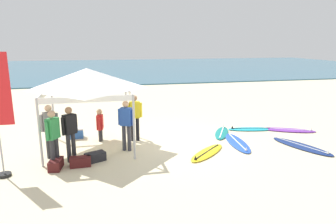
# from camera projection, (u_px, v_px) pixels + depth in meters

# --- Properties ---
(ground_plane) EXTENTS (80.00, 80.00, 0.00)m
(ground_plane) POSITION_uv_depth(u_px,v_px,m) (169.00, 142.00, 11.09)
(ground_plane) COLOR beige
(sea) EXTENTS (80.00, 36.00, 0.10)m
(sea) POSITION_uv_depth(u_px,v_px,m) (117.00, 67.00, 42.38)
(sea) COLOR #386B84
(sea) RESTS_ON ground
(canopy_tent) EXTENTS (2.84, 2.84, 2.75)m
(canopy_tent) POSITION_uv_depth(u_px,v_px,m) (87.00, 79.00, 9.97)
(canopy_tent) COLOR #B7B7BC
(canopy_tent) RESTS_ON ground
(surfboard_cyan) EXTENTS (1.98, 0.87, 0.19)m
(surfboard_cyan) POSITION_uv_depth(u_px,v_px,m) (251.00, 129.00, 12.63)
(surfboard_cyan) COLOR #23B2CC
(surfboard_cyan) RESTS_ON ground
(surfboard_yellow) EXTENTS (1.79, 1.74, 0.19)m
(surfboard_yellow) POSITION_uv_depth(u_px,v_px,m) (207.00, 153.00, 9.94)
(surfboard_yellow) COLOR yellow
(surfboard_yellow) RESTS_ON ground
(surfboard_navy) EXTENTS (1.38, 2.37, 0.19)m
(surfboard_navy) POSITION_uv_depth(u_px,v_px,m) (302.00, 146.00, 10.56)
(surfboard_navy) COLOR navy
(surfboard_navy) RESTS_ON ground
(surfboard_teal) EXTENTS (1.28, 1.83, 0.19)m
(surfboard_teal) POSITION_uv_depth(u_px,v_px,m) (222.00, 133.00, 12.11)
(surfboard_teal) COLOR #19847F
(surfboard_teal) RESTS_ON ground
(surfboard_blue) EXTENTS (0.84, 2.26, 0.19)m
(surfboard_blue) POSITION_uv_depth(u_px,v_px,m) (237.00, 143.00, 10.92)
(surfboard_blue) COLOR blue
(surfboard_blue) RESTS_ON ground
(surfboard_purple) EXTENTS (2.22, 1.46, 0.19)m
(surfboard_purple) POSITION_uv_depth(u_px,v_px,m) (288.00, 130.00, 12.50)
(surfboard_purple) COLOR purple
(surfboard_purple) RESTS_ON ground
(person_yellow) EXTENTS (0.55, 0.24, 1.71)m
(person_yellow) POSITION_uv_depth(u_px,v_px,m) (135.00, 115.00, 11.03)
(person_yellow) COLOR black
(person_yellow) RESTS_ON ground
(person_grey) EXTENTS (0.53, 0.32, 1.71)m
(person_grey) POSITION_uv_depth(u_px,v_px,m) (50.00, 128.00, 9.40)
(person_grey) COLOR #2D2D33
(person_grey) RESTS_ON ground
(person_green) EXTENTS (0.38, 0.48, 1.71)m
(person_green) POSITION_uv_depth(u_px,v_px,m) (53.00, 135.00, 8.67)
(person_green) COLOR #2D2D33
(person_green) RESTS_ON ground
(person_black) EXTENTS (0.44, 0.40, 1.71)m
(person_black) POSITION_uv_depth(u_px,v_px,m) (70.00, 130.00, 9.12)
(person_black) COLOR #2D2D33
(person_black) RESTS_ON ground
(person_blue) EXTENTS (0.51, 0.34, 1.71)m
(person_blue) POSITION_uv_depth(u_px,v_px,m) (126.00, 122.00, 10.03)
(person_blue) COLOR #383842
(person_blue) RESTS_ON ground
(person_red) EXTENTS (0.26, 0.55, 1.20)m
(person_red) POSITION_uv_depth(u_px,v_px,m) (100.00, 124.00, 11.12)
(person_red) COLOR #2D2D33
(person_red) RESTS_ON ground
(banner_flag) EXTENTS (0.60, 0.36, 3.40)m
(banner_flag) POSITION_uv_depth(u_px,v_px,m) (2.00, 120.00, 7.95)
(banner_flag) COLOR #99999E
(banner_flag) RESTS_ON ground
(gear_bag_near_tent) EXTENTS (0.39, 0.63, 0.28)m
(gear_bag_near_tent) POSITION_uv_depth(u_px,v_px,m) (56.00, 164.00, 8.74)
(gear_bag_near_tent) COLOR #4C1919
(gear_bag_near_tent) RESTS_ON ground
(gear_bag_by_pole) EXTENTS (0.68, 0.54, 0.28)m
(gear_bag_by_pole) POSITION_uv_depth(u_px,v_px,m) (95.00, 157.00, 9.29)
(gear_bag_by_pole) COLOR #232328
(gear_bag_by_pole) RESTS_ON ground
(gear_bag_on_sand) EXTENTS (0.61, 0.34, 0.28)m
(gear_bag_on_sand) POSITION_uv_depth(u_px,v_px,m) (80.00, 162.00, 8.92)
(gear_bag_on_sand) COLOR #4C1919
(gear_bag_on_sand) RESTS_ON ground
(cooler_box) EXTENTS (0.50, 0.36, 0.39)m
(cooler_box) POSITION_uv_depth(u_px,v_px,m) (77.00, 133.00, 11.53)
(cooler_box) COLOR #2D60B7
(cooler_box) RESTS_ON ground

